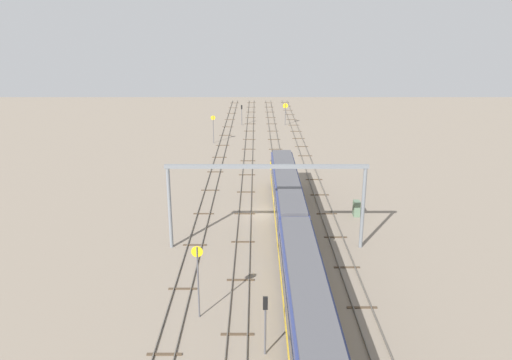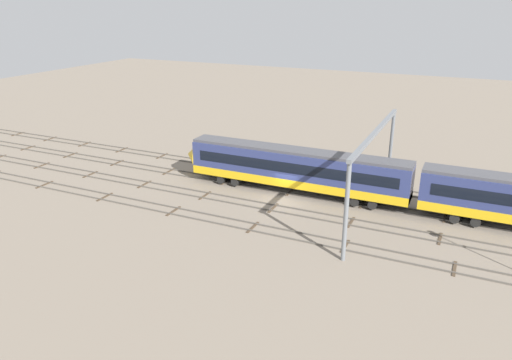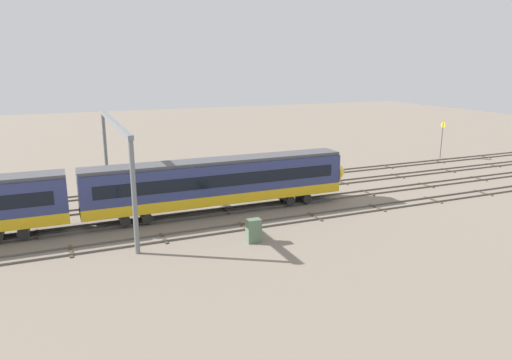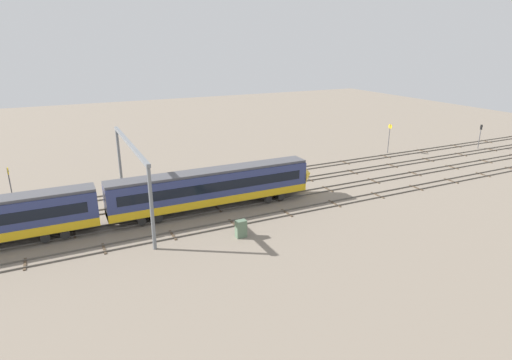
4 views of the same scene
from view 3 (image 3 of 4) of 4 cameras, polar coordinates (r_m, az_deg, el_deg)
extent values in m
plane|color=gray|center=(46.00, -4.79, -2.93)|extent=(199.15, 199.15, 0.00)
cube|color=#59544C|center=(38.84, -1.03, -5.97)|extent=(183.15, 0.07, 0.16)
cube|color=#59544C|center=(40.09, -1.81, -5.33)|extent=(183.15, 0.07, 0.16)
cube|color=#473828|center=(37.03, -21.53, -8.07)|extent=(0.24, 2.40, 0.08)
cube|color=#473828|center=(37.67, -11.13, -6.95)|extent=(0.24, 2.40, 0.08)
cube|color=#473828|center=(39.48, -1.42, -5.70)|extent=(0.24, 2.40, 0.08)
cube|color=#473828|center=(42.31, 7.17, -4.45)|extent=(0.24, 2.40, 0.08)
cube|color=#473828|center=(45.98, 14.51, -3.29)|extent=(0.24, 2.40, 0.08)
cube|color=#473828|center=(50.29, 20.67, -2.28)|extent=(0.24, 2.40, 0.08)
cube|color=#473828|center=(55.11, 25.80, -1.41)|extent=(0.24, 2.40, 0.08)
cube|color=#59544C|center=(43.13, -3.46, -3.94)|extent=(183.15, 0.07, 0.16)
cube|color=#59544C|center=(44.43, -4.09, -3.42)|extent=(183.15, 0.07, 0.16)
cube|color=#473828|center=(41.66, -25.03, -5.99)|extent=(0.24, 2.40, 0.08)
cube|color=#473828|center=(41.99, -14.12, -4.91)|extent=(0.24, 2.40, 0.08)
cube|color=#473828|center=(43.79, -3.78, -3.73)|extent=(0.24, 2.40, 0.08)
cube|color=#473828|center=(46.89, 5.44, -2.56)|extent=(0.24, 2.40, 0.08)
cube|color=#473828|center=(51.06, 13.33, -1.51)|extent=(0.24, 2.40, 0.08)
cube|color=#473828|center=(56.06, 19.92, -0.60)|extent=(0.24, 2.40, 0.08)
cube|color=#473828|center=(61.68, 25.36, 0.15)|extent=(0.24, 2.40, 0.08)
cube|color=#59544C|center=(47.54, -5.44, -2.28)|extent=(183.15, 0.07, 0.16)
cube|color=#59544C|center=(48.86, -5.95, -1.85)|extent=(183.15, 0.07, 0.16)
cube|color=#473828|center=(46.28, -24.90, -4.06)|extent=(0.24, 2.40, 0.08)
cube|color=#473828|center=(46.58, -15.09, -3.11)|extent=(0.24, 2.40, 0.08)
cube|color=#473828|center=(48.21, -5.70, -2.11)|extent=(0.24, 2.40, 0.08)
cube|color=#473828|center=(51.04, 2.85, -1.15)|extent=(0.24, 2.40, 0.08)
cube|color=#473828|center=(54.90, 10.35, -0.28)|extent=(0.24, 2.40, 0.08)
cube|color=#473828|center=(59.57, 16.77, 0.46)|extent=(0.24, 2.40, 0.08)
cube|color=#473828|center=(64.89, 22.20, 1.09)|extent=(0.24, 2.40, 0.08)
cube|color=#473828|center=(70.70, 26.78, 1.61)|extent=(0.24, 2.40, 0.08)
cube|color=#59544C|center=(52.02, -7.08, -0.90)|extent=(183.15, 0.07, 0.16)
cube|color=#59544C|center=(53.36, -7.51, -0.54)|extent=(183.15, 0.07, 0.16)
cube|color=#473828|center=(51.03, -26.48, -2.63)|extent=(0.24, 2.40, 0.08)
cube|color=#473828|center=(51.13, -16.73, -1.70)|extent=(0.24, 2.40, 0.08)
cube|color=#473828|center=(52.70, -7.29, -0.76)|extent=(0.24, 2.40, 0.08)
cube|color=#473828|center=(55.61, 1.37, 0.13)|extent=(0.24, 2.40, 0.08)
cube|color=#473828|center=(59.66, 9.02, 0.91)|extent=(0.24, 2.40, 0.08)
cube|color=#473828|center=(64.64, 15.60, 1.57)|extent=(0.24, 2.40, 0.08)
cube|color=#473828|center=(70.35, 21.18, 2.11)|extent=(0.24, 2.40, 0.08)
cube|color=#473828|center=(76.63, 25.89, 2.55)|extent=(0.24, 2.40, 0.08)
cube|color=navy|center=(42.84, -4.57, -0.22)|extent=(24.00, 2.90, 3.60)
cube|color=gold|center=(43.19, -4.53, -1.95)|extent=(24.00, 2.94, 0.90)
cube|color=#4C4C51|center=(42.41, -4.62, 2.34)|extent=(24.00, 2.50, 0.30)
cube|color=black|center=(41.40, -3.93, -0.09)|extent=(22.00, 0.04, 1.10)
cube|color=black|center=(44.09, -5.18, 0.75)|extent=(22.00, 0.04, 1.10)
cylinder|color=black|center=(41.67, -15.79, -4.34)|extent=(0.90, 2.70, 0.90)
cylinder|color=black|center=(41.90, -13.35, -4.09)|extent=(0.90, 2.70, 0.90)
cylinder|color=black|center=(45.95, 3.53, -2.13)|extent=(0.90, 2.70, 0.90)
cylinder|color=black|center=(46.75, 5.50, -1.88)|extent=(0.90, 2.70, 0.90)
cylinder|color=black|center=(41.54, -26.31, -5.36)|extent=(0.90, 2.70, 0.90)
cone|color=gold|center=(48.36, 9.96, 1.03)|extent=(1.60, 3.24, 3.24)
cylinder|color=slate|center=(34.03, -14.54, -2.17)|extent=(0.36, 0.36, 8.25)
cylinder|color=slate|center=(52.42, -17.77, 3.18)|extent=(0.36, 0.36, 8.25)
cube|color=slate|center=(42.46, -16.90, 6.74)|extent=(0.40, 19.55, 0.35)
cylinder|color=#4C4C51|center=(72.69, 21.57, 4.47)|extent=(0.12, 0.12, 5.16)
cylinder|color=yellow|center=(72.43, 21.75, 6.19)|extent=(0.05, 0.83, 0.83)
cube|color=black|center=(72.45, 21.77, 6.20)|extent=(0.02, 0.37, 0.12)
cube|color=#597259|center=(36.06, -0.29, -6.16)|extent=(1.09, 0.71, 1.82)
cube|color=#333333|center=(36.18, 0.52, -5.63)|extent=(0.02, 0.50, 0.24)
camera|label=1|loc=(59.83, -69.07, 12.95)|focal=34.76mm
camera|label=2|loc=(85.85, -26.59, 16.81)|focal=33.94mm
camera|label=4|loc=(7.85, -175.00, 33.75)|focal=29.52mm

